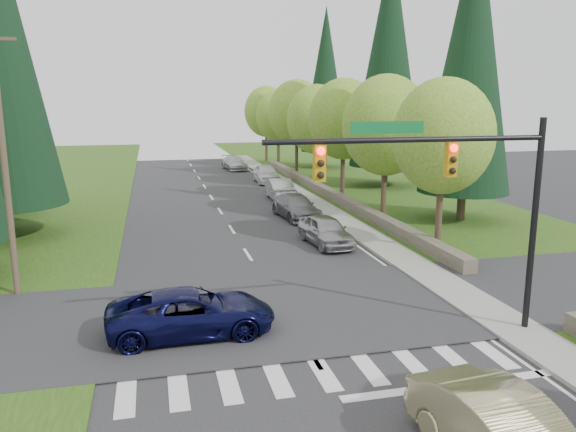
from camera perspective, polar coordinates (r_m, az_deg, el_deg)
name	(u,v)px	position (r m, az deg, el deg)	size (l,w,h in m)	color
grass_east	(445,221)	(35.58, 15.70, -0.49)	(14.00, 110.00, 0.06)	#264913
cross_street	(283,311)	(20.12, -0.46, -9.58)	(120.00, 8.00, 0.10)	#28282B
sidewalk_east	(340,219)	(34.88, 5.31, -0.27)	(1.80, 80.00, 0.13)	gray
curb_east	(327,219)	(34.62, 3.98, -0.34)	(0.20, 80.00, 0.13)	gray
stone_wall_north	(327,193)	(42.82, 4.00, 2.39)	(0.70, 40.00, 0.70)	#4C4438
traffic_signal	(455,180)	(17.25, 16.59, 3.48)	(8.70, 0.37, 6.80)	black
utility_pole	(4,161)	(22.94, -26.89, 5.05)	(1.60, 0.24, 10.00)	#473828
decid_tree_0	(443,136)	(27.79, 15.50, 7.80)	(4.80, 4.80, 8.37)	#38281C
decid_tree_1	(386,125)	(34.09, 9.92, 9.05)	(5.20, 5.20, 8.80)	#38281C
decid_tree_2	(344,119)	(40.53, 5.67, 9.76)	(5.00, 5.00, 8.82)	#38281C
decid_tree_3	(317,119)	(47.23, 2.94, 9.77)	(5.00, 5.00, 8.55)	#38281C
decid_tree_4	(297,113)	(53.99, 0.89, 10.45)	(5.40, 5.40, 9.18)	#38281C
decid_tree_5	(278,116)	(60.75, -0.98, 10.11)	(4.80, 4.80, 8.30)	#38281C
decid_tree_6	(266,112)	(67.61, -2.23, 10.55)	(5.20, 5.20, 8.86)	#38281C
conifer_e_a	(471,56)	(35.42, 18.07, 15.22)	(5.44, 5.44, 17.80)	#38281C
conifer_e_b	(389,56)	(48.38, 10.21, 15.73)	(6.12, 6.12, 19.80)	#38281C
conifer_e_c	(326,80)	(61.07, 3.84, 13.62)	(5.10, 5.10, 16.80)	#38281C
suv_navy	(192,313)	(18.21, -9.76, -9.65)	(2.42, 5.25, 1.46)	#0A0C36
parked_car_a	(326,230)	(28.72, 3.85, -1.47)	(1.78, 4.42, 1.50)	#9E9DA2
parked_car_b	(296,207)	(35.11, 0.83, 0.95)	(2.03, 4.99, 1.45)	slate
parked_car_c	(281,190)	(41.35, -0.72, 2.65)	(1.60, 4.60, 1.52)	#BCBBC1
parked_car_d	(266,174)	(50.11, -2.21, 4.33)	(1.95, 4.85, 1.65)	silver
parked_car_e	(234,163)	(59.78, -5.48, 5.37)	(1.94, 4.78, 1.39)	#B6B7BC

